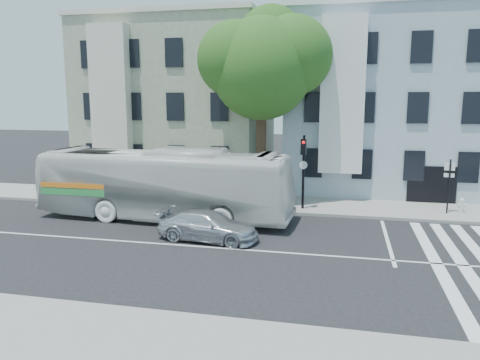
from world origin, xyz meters
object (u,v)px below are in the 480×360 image
(traffic_signal, at_px, (303,163))
(sedan, at_px, (208,226))
(bus, at_px, (164,184))
(fire_hydrant, at_px, (462,205))

(traffic_signal, bearing_deg, sedan, -112.28)
(bus, height_order, sedan, bus)
(traffic_signal, bearing_deg, bus, -147.23)
(bus, xyz_separation_m, fire_hydrant, (14.54, 4.08, -1.23))
(sedan, xyz_separation_m, traffic_signal, (3.43, 5.92, 1.98))
(sedan, relative_size, fire_hydrant, 5.80)
(traffic_signal, xyz_separation_m, fire_hydrant, (8.02, 1.04, -2.07))
(sedan, distance_m, fire_hydrant, 13.40)
(bus, distance_m, fire_hydrant, 15.15)
(bus, bearing_deg, traffic_signal, -62.63)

